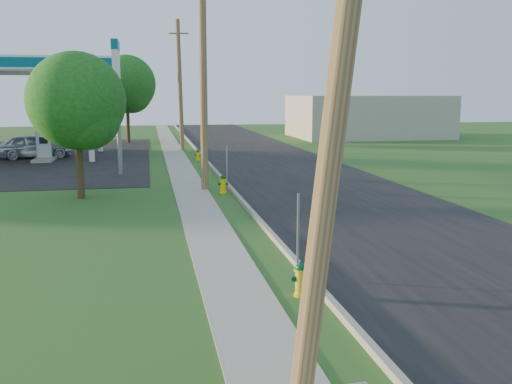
# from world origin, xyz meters

# --- Properties ---
(ground_plane) EXTENTS (140.00, 140.00, 0.00)m
(ground_plane) POSITION_xyz_m (0.00, 0.00, 0.00)
(ground_plane) COLOR #2A5723
(ground_plane) RESTS_ON ground
(road) EXTENTS (8.00, 120.00, 0.02)m
(road) POSITION_xyz_m (4.50, 10.00, 0.01)
(road) COLOR black
(road) RESTS_ON ground
(curb) EXTENTS (0.15, 120.00, 0.15)m
(curb) POSITION_xyz_m (0.50, 10.00, 0.07)
(curb) COLOR gray
(curb) RESTS_ON ground
(sidewalk) EXTENTS (1.50, 120.00, 0.03)m
(sidewalk) POSITION_xyz_m (-1.25, 10.00, 0.01)
(sidewalk) COLOR gray
(sidewalk) RESTS_ON ground
(utility_pole_near) EXTENTS (1.40, 0.32, 9.48)m
(utility_pole_near) POSITION_xyz_m (-0.60, -1.00, 4.80)
(utility_pole_near) COLOR brown
(utility_pole_near) RESTS_ON ground
(utility_pole_mid) EXTENTS (1.40, 0.32, 9.80)m
(utility_pole_mid) POSITION_xyz_m (-0.60, 17.00, 4.95)
(utility_pole_mid) COLOR brown
(utility_pole_mid) RESTS_ON ground
(utility_pole_far) EXTENTS (1.40, 0.32, 9.50)m
(utility_pole_far) POSITION_xyz_m (-0.60, 35.00, 4.80)
(utility_pole_far) COLOR brown
(utility_pole_far) RESTS_ON ground
(sign_post_near) EXTENTS (0.05, 0.04, 2.00)m
(sign_post_near) POSITION_xyz_m (0.25, 4.20, 1.00)
(sign_post_near) COLOR gray
(sign_post_near) RESTS_ON ground
(sign_post_mid) EXTENTS (0.05, 0.04, 2.00)m
(sign_post_mid) POSITION_xyz_m (0.25, 16.00, 1.00)
(sign_post_mid) COLOR gray
(sign_post_mid) RESTS_ON ground
(sign_post_far) EXTENTS (0.05, 0.04, 2.00)m
(sign_post_far) POSITION_xyz_m (0.25, 28.20, 1.00)
(sign_post_far) COLOR gray
(sign_post_far) RESTS_ON ground
(fuel_pump_ne) EXTENTS (1.20, 3.20, 1.90)m
(fuel_pump_ne) POSITION_xyz_m (-9.50, 30.00, 0.72)
(fuel_pump_ne) COLOR gray
(fuel_pump_ne) RESTS_ON ground
(fuel_pump_se) EXTENTS (1.20, 3.20, 1.90)m
(fuel_pump_se) POSITION_xyz_m (-9.50, 34.00, 0.72)
(fuel_pump_se) COLOR gray
(fuel_pump_se) RESTS_ON ground
(price_pylon) EXTENTS (0.34, 2.04, 6.85)m
(price_pylon) POSITION_xyz_m (-4.50, 22.50, 5.43)
(price_pylon) COLOR gray
(price_pylon) RESTS_ON ground
(distant_building) EXTENTS (14.00, 10.00, 4.00)m
(distant_building) POSITION_xyz_m (18.00, 45.00, 2.00)
(distant_building) COLOR #A29B8B
(distant_building) RESTS_ON ground
(tree_verge) EXTENTS (3.86, 3.86, 5.85)m
(tree_verge) POSITION_xyz_m (-5.66, 15.72, 3.77)
(tree_verge) COLOR #3C2E1C
(tree_verge) RESTS_ON ground
(tree_lot) EXTENTS (4.92, 4.92, 7.46)m
(tree_lot) POSITION_xyz_m (-4.59, 42.46, 4.80)
(tree_lot) COLOR #3C2E1C
(tree_lot) RESTS_ON ground
(hydrant_near) EXTENTS (0.40, 0.35, 0.76)m
(hydrant_near) POSITION_xyz_m (0.04, 3.15, 0.37)
(hydrant_near) COLOR gold
(hydrant_near) RESTS_ON ground
(hydrant_mid) EXTENTS (0.43, 0.38, 0.82)m
(hydrant_mid) POSITION_xyz_m (0.06, 15.84, 0.40)
(hydrant_mid) COLOR #EFD300
(hydrant_mid) RESTS_ON ground
(hydrant_far) EXTENTS (0.37, 0.33, 0.71)m
(hydrant_far) POSITION_xyz_m (0.05, 28.10, 0.35)
(hydrant_far) COLOR #FFDA00
(hydrant_far) RESTS_ON ground
(car_silver) EXTENTS (5.05, 2.85, 1.62)m
(car_silver) POSITION_xyz_m (-10.44, 31.55, 0.81)
(car_silver) COLOR silver
(car_silver) RESTS_ON ground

